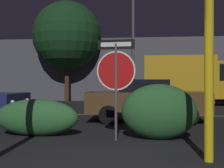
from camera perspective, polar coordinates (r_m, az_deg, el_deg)
name	(u,v)px	position (r m, az deg, el deg)	size (l,w,h in m)	color
ground_plane	(97,163)	(5.33, -2.74, -14.15)	(260.00, 260.00, 0.00)	black
road_center_stripe	(127,115)	(12.65, 2.75, -5.68)	(35.13, 0.12, 0.01)	gold
stop_sign	(116,70)	(7.09, 0.73, 2.49)	(0.89, 0.11, 2.30)	#4C4C51
yellow_pole_right	(209,56)	(5.48, 17.31, 4.87)	(0.16, 0.16, 3.53)	yellow
hedge_bush_1	(36,117)	(7.99, -13.68, -5.97)	(2.11, 0.71, 0.91)	#2D6633
hedge_bush_2	(159,112)	(7.36, 8.58, -5.02)	(1.75, 0.88, 1.29)	#285B2D
passing_car_2	(147,100)	(10.64, 6.34, -2.92)	(4.19, 2.03, 1.42)	brown
delivery_truck	(202,78)	(18.81, 16.13, 1.07)	(6.44, 2.53, 2.83)	gold
street_lamp	(133,21)	(19.09, 3.87, 11.34)	(0.41, 0.41, 8.29)	#4C4C51
tree_0	(67,36)	(21.88, -8.25, 8.73)	(4.71, 4.71, 6.88)	#422D1E
building_backdrop	(126,71)	(23.96, 2.59, 2.45)	(31.09, 4.67, 4.41)	#4C4C56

